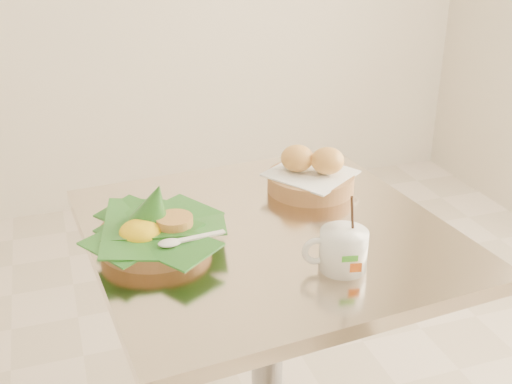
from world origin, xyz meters
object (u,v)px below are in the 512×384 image
object	(u,v)px
cafe_table	(267,318)
bread_basket	(311,175)
coffee_mug	(342,249)
rice_basket	(155,229)

from	to	relation	value
cafe_table	bread_basket	world-z (taller)	bread_basket
cafe_table	coffee_mug	xyz separation A→B (m)	(0.07, -0.19, 0.26)
cafe_table	coffee_mug	world-z (taller)	coffee_mug
rice_basket	bread_basket	xyz separation A→B (m)	(0.39, 0.15, 0.00)
bread_basket	coffee_mug	xyz separation A→B (m)	(-0.08, -0.34, 0.00)
rice_basket	coffee_mug	world-z (taller)	coffee_mug
cafe_table	rice_basket	distance (m)	0.34
coffee_mug	rice_basket	bearing A→B (deg)	147.69
coffee_mug	bread_basket	bearing A→B (deg)	76.02
rice_basket	bread_basket	size ratio (longest dim) A/B	1.15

